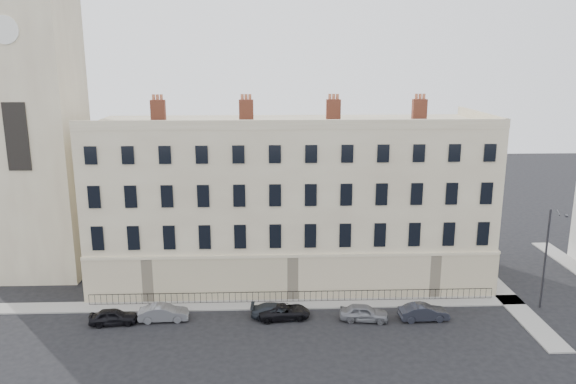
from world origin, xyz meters
name	(u,v)px	position (x,y,z in m)	size (l,w,h in m)	color
ground	(373,331)	(0.00, 0.00, 0.00)	(160.00, 160.00, 0.00)	black
terrace	(290,200)	(-5.97, 11.97, 7.50)	(36.22, 12.22, 17.00)	#BFAE8E
church_tower	(30,81)	(-30.00, 14.00, 18.66)	(8.00, 8.13, 44.00)	#BFAE8E
pavement_terrace	(247,305)	(-10.00, 5.00, 0.06)	(48.00, 2.00, 0.12)	gray
pavement_east_return	(496,286)	(13.00, 8.00, 0.06)	(2.00, 24.00, 0.12)	gray
railings	(293,297)	(-6.00, 5.40, 0.55)	(35.00, 0.04, 0.96)	black
car_a	(113,317)	(-20.54, 1.96, 0.64)	(1.50, 3.73, 1.27)	black
car_b	(164,313)	(-16.63, 2.43, 0.66)	(1.39, 3.99, 1.32)	slate
car_c	(276,311)	(-7.54, 2.54, 0.59)	(1.66, 4.09, 1.19)	#20252B
car_d	(284,311)	(-6.87, 2.44, 0.59)	(1.96, 4.25, 1.18)	black
car_e	(364,313)	(-0.42, 1.81, 0.67)	(1.59, 3.95, 1.34)	slate
car_f	(424,312)	(4.43, 1.71, 0.66)	(1.40, 4.01, 1.32)	#21232D
streetlamp	(547,254)	(15.04, 3.48, 4.83)	(0.83, 1.80, 8.71)	#2F2E33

